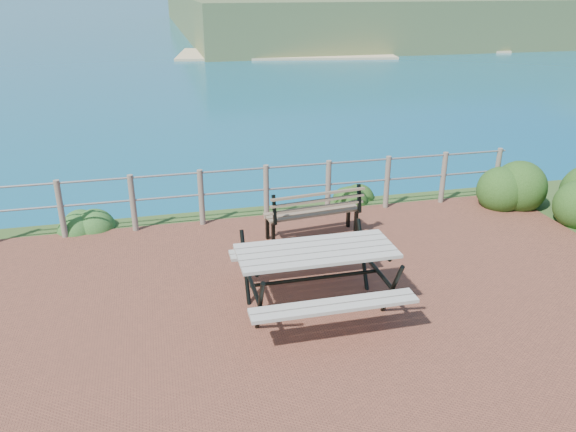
{
  "coord_description": "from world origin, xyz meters",
  "views": [
    {
      "loc": [
        -1.81,
        -5.84,
        3.96
      ],
      "look_at": [
        -0.01,
        1.65,
        0.75
      ],
      "focal_mm": 35.0,
      "sensor_mm": 36.0,
      "label": 1
    }
  ],
  "objects": [
    {
      "name": "shrub_lip_west",
      "position": [
        -3.25,
        3.84,
        0.0
      ],
      "size": [
        0.83,
        0.83,
        0.59
      ],
      "primitive_type": "ellipsoid",
      "color": "#285821",
      "rests_on": "ground"
    },
    {
      "name": "ground",
      "position": [
        0.0,
        0.0,
        0.0
      ],
      "size": [
        10.0,
        7.0,
        0.12
      ],
      "primitive_type": "cube",
      "color": "brown",
      "rests_on": "ground"
    },
    {
      "name": "picnic_table",
      "position": [
        0.02,
        0.24,
        0.54
      ],
      "size": [
        2.0,
        1.73,
        0.84
      ],
      "rotation": [
        0.0,
        0.0,
        0.0
      ],
      "color": "gray",
      "rests_on": "ground"
    },
    {
      "name": "park_bench",
      "position": [
        0.59,
        2.41,
        0.59
      ],
      "size": [
        1.63,
        0.58,
        0.9
      ],
      "rotation": [
        0.0,
        0.0,
        0.11
      ],
      "color": "brown",
      "rests_on": "ground"
    },
    {
      "name": "shrub_lip_east",
      "position": [
        2.0,
        3.98,
        0.0
      ],
      "size": [
        0.77,
        0.77,
        0.51
      ],
      "primitive_type": "ellipsoid",
      "color": "#1C3E13",
      "rests_on": "ground"
    },
    {
      "name": "safety_railing",
      "position": [
        0.0,
        3.35,
        0.57
      ],
      "size": [
        9.4,
        0.1,
        1.0
      ],
      "color": "#6B5B4C",
      "rests_on": "ground"
    },
    {
      "name": "shrub_right_edge",
      "position": [
        4.73,
        3.17,
        0.0
      ],
      "size": [
        1.03,
        1.03,
        1.47
      ],
      "primitive_type": "ellipsoid",
      "color": "#1C3E13",
      "rests_on": "ground"
    }
  ]
}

